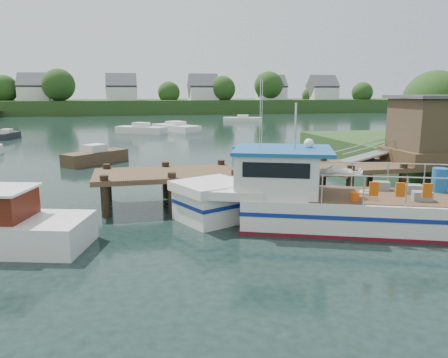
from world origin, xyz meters
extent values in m
plane|color=black|center=(0.00, 0.00, 0.00)|extent=(160.00, 160.00, 0.00)
cylinder|color=#332114|center=(14.00, 6.00, 1.52)|extent=(0.50, 0.50, 3.05)
sphere|color=#244417|center=(14.00, 6.00, 3.96)|extent=(3.90, 3.90, 3.90)
cube|color=#28461C|center=(0.00, 84.00, 1.40)|extent=(140.00, 24.00, 3.00)
cylinder|color=#332114|center=(-28.00, 79.00, 2.10)|extent=(0.60, 0.60, 4.20)
sphere|color=#244417|center=(-28.00, 79.00, 5.21)|extent=(5.54, 5.54, 5.54)
cylinder|color=#332114|center=(-17.00, 75.00, 2.40)|extent=(0.60, 0.60, 4.80)
sphere|color=#244417|center=(-17.00, 75.00, 5.95)|extent=(6.34, 6.34, 6.34)
cylinder|color=#332114|center=(-6.00, 77.00, 1.50)|extent=(0.60, 0.60, 3.00)
sphere|color=#244417|center=(-6.00, 77.00, 3.72)|extent=(3.96, 3.96, 3.96)
cylinder|color=#332114|center=(5.00, 79.00, 1.80)|extent=(0.60, 0.60, 3.60)
sphere|color=#244417|center=(5.00, 79.00, 4.46)|extent=(4.75, 4.75, 4.75)
cylinder|color=#332114|center=(16.00, 75.00, 2.10)|extent=(0.60, 0.60, 4.20)
sphere|color=#244417|center=(16.00, 75.00, 5.21)|extent=(5.54, 5.54, 5.54)
cylinder|color=#332114|center=(27.00, 77.00, 2.40)|extent=(0.60, 0.60, 4.80)
sphere|color=#244417|center=(27.00, 77.00, 5.95)|extent=(6.34, 6.34, 6.34)
cylinder|color=#332114|center=(38.00, 79.00, 1.50)|extent=(0.60, 0.60, 3.00)
sphere|color=#244417|center=(38.00, 79.00, 3.72)|extent=(3.96, 3.96, 3.96)
cylinder|color=#332114|center=(49.00, 75.00, 1.80)|extent=(0.60, 0.60, 3.60)
sphere|color=#244417|center=(49.00, 75.00, 4.46)|extent=(4.75, 4.75, 4.75)
cube|color=silver|center=(-22.00, 78.00, 4.00)|extent=(6.00, 5.00, 3.00)
cube|color=#47474C|center=(-22.00, 78.00, 5.90)|extent=(6.20, 5.09, 5.09)
cube|color=silver|center=(-5.00, 77.00, 4.00)|extent=(6.00, 5.00, 3.00)
cube|color=#47474C|center=(-5.00, 77.00, 5.90)|extent=(6.20, 5.09, 5.09)
cube|color=silver|center=(12.00, 76.00, 4.00)|extent=(6.00, 5.00, 3.00)
cube|color=#47474C|center=(12.00, 76.00, 5.90)|extent=(6.20, 5.09, 5.09)
cube|color=silver|center=(28.00, 78.00, 4.00)|extent=(6.00, 5.00, 3.00)
cube|color=#47474C|center=(28.00, 78.00, 5.90)|extent=(6.20, 5.09, 5.09)
cube|color=silver|center=(40.00, 77.00, 4.00)|extent=(6.00, 5.00, 3.00)
cube|color=#47474C|center=(40.00, 77.00, 5.90)|extent=(6.20, 5.09, 5.09)
cube|color=#4D3824|center=(2.00, 0.00, 1.30)|extent=(16.00, 3.00, 0.20)
cylinder|color=black|center=(-5.50, -1.30, 0.65)|extent=(0.32, 0.32, 1.90)
cylinder|color=black|center=(-5.50, 1.30, 0.65)|extent=(0.32, 0.32, 1.90)
cylinder|color=black|center=(-3.00, -1.30, 0.65)|extent=(0.32, 0.32, 1.90)
cylinder|color=black|center=(-3.00, 1.30, 0.65)|extent=(0.32, 0.32, 1.90)
cylinder|color=black|center=(-0.50, -1.30, 0.65)|extent=(0.32, 0.32, 1.90)
cylinder|color=black|center=(-0.50, 1.30, 0.65)|extent=(0.32, 0.32, 1.90)
cylinder|color=black|center=(2.00, -1.30, 0.65)|extent=(0.32, 0.32, 1.90)
cylinder|color=black|center=(2.00, 1.30, 0.65)|extent=(0.32, 0.32, 1.90)
cylinder|color=black|center=(4.50, -1.30, 0.65)|extent=(0.32, 0.32, 1.90)
cylinder|color=black|center=(4.50, 1.30, 0.65)|extent=(0.32, 0.32, 1.90)
cylinder|color=black|center=(7.00, -1.30, 0.65)|extent=(0.32, 0.32, 1.90)
cylinder|color=black|center=(7.00, 1.30, 0.65)|extent=(0.32, 0.32, 1.90)
cylinder|color=black|center=(9.50, 1.30, 0.65)|extent=(0.32, 0.32, 1.90)
cube|color=#4D3824|center=(9.00, 0.00, 1.70)|extent=(3.20, 3.00, 0.60)
cube|color=#453626|center=(9.00, 0.00, 3.10)|extent=(2.60, 2.60, 2.40)
cube|color=#47474C|center=(9.00, 0.00, 4.40)|extent=(3.00, 3.00, 0.15)
cube|color=#A5A8AD|center=(6.70, 0.90, 1.65)|extent=(3.34, 0.90, 0.79)
cylinder|color=silver|center=(6.70, 0.50, 2.15)|extent=(3.34, 0.05, 0.76)
cylinder|color=silver|center=(6.70, 1.30, 2.15)|extent=(3.34, 0.05, 0.76)
cube|color=slate|center=(1.00, -1.00, 1.56)|extent=(0.60, 0.40, 0.30)
cube|color=slate|center=(2.00, -0.80, 1.56)|extent=(0.60, 0.40, 0.30)
cylinder|color=#D74F0C|center=(3.00, -1.10, 1.55)|extent=(0.30, 0.30, 0.28)
cylinder|color=#16529D|center=(0.20, 0.90, 1.84)|extent=(0.56, 0.56, 0.85)
cube|color=silver|center=(2.83, -4.38, 0.56)|extent=(7.91, 5.41, 1.13)
cube|color=silver|center=(-1.73, -2.60, 0.56)|extent=(2.74, 2.74, 1.13)
cube|color=silver|center=(-1.73, -2.60, 1.27)|extent=(3.04, 2.96, 0.34)
cube|color=silver|center=(-0.82, -2.95, 1.24)|extent=(2.84, 3.31, 0.29)
cube|color=navy|center=(2.83, -4.38, 0.70)|extent=(8.01, 5.48, 0.14)
cube|color=navy|center=(-1.73, -2.60, 0.70)|extent=(2.78, 2.78, 0.14)
cube|color=maroon|center=(2.83, -4.38, 0.05)|extent=(8.01, 5.46, 0.14)
cube|color=#4D3824|center=(3.92, -4.81, 1.14)|extent=(5.89, 4.39, 0.04)
cube|color=silver|center=(0.46, -3.45, 1.86)|extent=(3.48, 3.37, 1.47)
cube|color=black|center=(-0.01, -4.65, 2.15)|extent=(2.02, 0.82, 0.49)
cube|color=black|center=(0.92, -2.26, 2.15)|extent=(2.02, 0.82, 0.49)
cube|color=black|center=(-0.83, -2.95, 2.15)|extent=(0.68, 1.66, 0.49)
cube|color=#165288|center=(0.64, -3.52, 2.64)|extent=(4.13, 3.86, 0.12)
cylinder|color=silver|center=(1.00, -3.67, 3.47)|extent=(0.10, 0.10, 1.57)
cylinder|color=silver|center=(-0.27, -3.69, 3.87)|extent=(0.03, 0.03, 2.35)
cylinder|color=silver|center=(0.09, -2.78, 3.87)|extent=(0.03, 0.03, 2.35)
sphere|color=silver|center=(1.60, -3.48, 2.84)|extent=(0.46, 0.46, 0.35)
cylinder|color=silver|center=(3.57, -6.12, 2.06)|extent=(4.57, 1.82, 0.04)
cylinder|color=silver|center=(4.55, -3.60, 2.06)|extent=(4.57, 1.82, 0.04)
cylinder|color=silver|center=(1.33, -5.25, 1.59)|extent=(0.06, 0.06, 0.93)
cylinder|color=silver|center=(2.32, -2.73, 1.59)|extent=(0.06, 0.06, 0.93)
cylinder|color=silver|center=(2.52, -5.71, 1.59)|extent=(0.06, 0.06, 0.93)
cylinder|color=silver|center=(3.50, -3.19, 1.59)|extent=(0.06, 0.06, 0.93)
cylinder|color=silver|center=(3.70, -6.17, 1.59)|extent=(0.06, 0.06, 0.93)
cylinder|color=silver|center=(4.69, -3.66, 1.59)|extent=(0.06, 0.06, 0.93)
cylinder|color=silver|center=(5.87, -4.12, 1.59)|extent=(0.06, 0.06, 0.93)
cube|color=slate|center=(4.62, -5.71, 1.30)|extent=(0.69, 0.58, 0.31)
cube|color=slate|center=(5.01, -4.71, 1.30)|extent=(0.69, 0.58, 0.31)
cube|color=slate|center=(4.24, -3.99, 1.30)|extent=(0.64, 0.54, 0.31)
cylinder|color=#16529D|center=(6.07, -4.70, 1.57)|extent=(0.71, 0.71, 0.86)
cylinder|color=#D74F0C|center=(2.51, -5.20, 1.28)|extent=(0.38, 0.38, 0.29)
torus|color=#BFB28C|center=(3.45, -4.41, 1.19)|extent=(0.71, 0.71, 0.12)
cube|color=#D74F0C|center=(2.78, -5.83, 1.66)|extent=(0.29, 0.19, 0.44)
cube|color=#D74F0C|center=(3.51, -6.12, 1.66)|extent=(0.29, 0.19, 0.44)
cube|color=#D74F0C|center=(4.24, -6.40, 1.66)|extent=(0.29, 0.19, 0.44)
imported|color=silver|center=(2.17, -4.44, 1.99)|extent=(0.61, 0.73, 1.72)
cube|color=#4E180D|center=(-8.39, -3.98, 1.33)|extent=(2.05, 2.05, 0.87)
cube|color=#4D3824|center=(-6.62, 11.75, 0.40)|extent=(4.24, 3.98, 0.80)
cube|color=silver|center=(-6.62, 11.75, 1.01)|extent=(1.60, 1.59, 0.51)
cube|color=silver|center=(13.66, 49.62, 0.33)|extent=(6.40, 3.89, 0.65)
cube|color=silver|center=(13.66, 49.62, 0.82)|extent=(2.07, 1.92, 0.42)
cube|color=silver|center=(-2.88, 32.31, 0.40)|extent=(5.76, 4.74, 0.79)
cube|color=silver|center=(-2.88, 32.31, 0.99)|extent=(2.07, 2.01, 0.51)
cube|color=silver|center=(17.58, 18.25, 0.34)|extent=(6.89, 2.88, 0.67)
cube|color=silver|center=(17.58, 18.25, 0.84)|extent=(2.02, 1.77, 0.43)
cube|color=silver|center=(1.28, 34.57, 0.37)|extent=(5.42, 7.24, 0.75)
cube|color=silver|center=(1.28, 34.57, 0.94)|extent=(2.40, 2.51, 0.48)
cube|color=black|center=(-16.20, 29.75, 0.31)|extent=(1.92, 3.71, 0.62)
cube|color=silver|center=(-16.20, 29.75, 0.78)|extent=(1.04, 1.15, 0.40)
camera|label=1|loc=(-4.67, -17.67, 4.62)|focal=35.00mm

